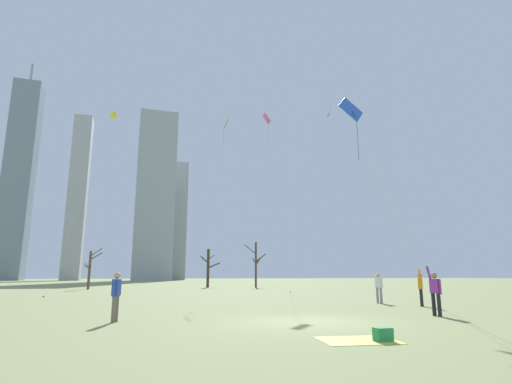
{
  "coord_description": "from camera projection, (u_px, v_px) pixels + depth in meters",
  "views": [
    {
      "loc": [
        -5.92,
        -12.84,
        1.51
      ],
      "look_at": [
        0.0,
        6.0,
        5.6
      ],
      "focal_mm": 28.35,
      "sensor_mm": 36.0,
      "label": 1
    }
  ],
  "objects": [
    {
      "name": "skyline_short_annex",
      "position": [
        155.0,
        195.0,
        126.74
      ],
      "size": [
        11.54,
        11.57,
        52.31
      ],
      "color": "#9EA3AD",
      "rests_on": "ground"
    },
    {
      "name": "distant_kite_drifting_left_yellow",
      "position": [
        105.0,
        138.0,
        34.28
      ],
      "size": [
        4.02,
        2.82,
        15.62
      ],
      "color": "yellow",
      "rests_on": "ground"
    },
    {
      "name": "kite_flyer_foreground_right_blue",
      "position": [
        409.0,
        258.0,
        19.62
      ],
      "size": [
        6.42,
        3.86,
        8.94
      ],
      "color": "black",
      "rests_on": "ground"
    },
    {
      "name": "bystander_watching_nearby",
      "position": [
        116.0,
        294.0,
        13.5
      ],
      "size": [
        0.31,
        0.48,
        1.62
      ],
      "color": "#726656",
      "rests_on": "ground"
    },
    {
      "name": "kite_flyer_far_back_orange",
      "position": [
        328.0,
        232.0,
        26.06
      ],
      "size": [
        5.78,
        16.21,
        16.25
      ],
      "color": "gray",
      "rests_on": "ground"
    },
    {
      "name": "bare_tree_far_right_edge",
      "position": [
        256.0,
        263.0,
        53.34
      ],
      "size": [
        2.7,
        2.06,
        5.87
      ],
      "color": "#4C3828",
      "rests_on": "ground"
    },
    {
      "name": "ground_plane",
      "position": [
        310.0,
        322.0,
        13.42
      ],
      "size": [
        400.0,
        400.0,
        0.0
      ],
      "primitive_type": "plane",
      "color": "#848E56"
    },
    {
      "name": "bare_tree_center",
      "position": [
        208.0,
        267.0,
        52.52
      ],
      "size": [
        2.37,
        2.54,
        4.91
      ],
      "color": "#423326",
      "rests_on": "ground"
    },
    {
      "name": "bare_tree_left_of_center",
      "position": [
        90.0,
        267.0,
        45.13
      ],
      "size": [
        1.83,
        2.71,
        4.53
      ],
      "color": "brown",
      "rests_on": "ground"
    },
    {
      "name": "kite_flyer_foreground_left_purple",
      "position": [
        415.0,
        257.0,
        16.73
      ],
      "size": [
        0.84,
        9.57,
        12.34
      ],
      "color": "black",
      "rests_on": "ground"
    },
    {
      "name": "skyline_tall_tower",
      "position": [
        169.0,
        220.0,
        143.11
      ],
      "size": [
        11.71,
        9.15,
        50.77
      ],
      "color": "#9EA3AD",
      "rests_on": "ground"
    },
    {
      "name": "picnic_spot",
      "position": [
        372.0,
        337.0,
        9.5
      ],
      "size": [
        1.98,
        1.64,
        0.31
      ],
      "color": "#D8BF4C",
      "rests_on": "ground"
    },
    {
      "name": "skyline_mid_tower_right",
      "position": [
        19.0,
        177.0,
        130.57
      ],
      "size": [
        8.32,
        8.12,
        72.74
      ],
      "color": "gray",
      "rests_on": "ground"
    },
    {
      "name": "skyline_mid_tower_left",
      "position": [
        78.0,
        196.0,
        131.16
      ],
      "size": [
        5.54,
        7.04,
        53.61
      ],
      "color": "#B2B2B7",
      "rests_on": "ground"
    },
    {
      "name": "distant_kite_drifting_right_pink",
      "position": [
        268.0,
        131.0,
        35.3
      ],
      "size": [
        3.82,
        3.58,
        15.52
      ],
      "color": "pink",
      "rests_on": "ground"
    }
  ]
}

